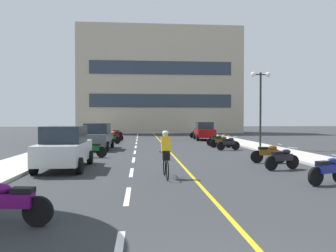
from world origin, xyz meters
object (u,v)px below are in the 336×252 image
Objects in this scene: street_lamp_mid at (261,92)px; motorcycle_0 at (10,202)px; motorcycle_4 at (92,149)px; parked_car_near at (65,147)px; motorcycle_12 at (197,134)px; motorcycle_10 at (114,136)px; motorcycle_7 at (217,140)px; parked_car_far at (204,131)px; parked_car_mid at (98,136)px; motorcycle_5 at (228,143)px; motorcycle_8 at (111,138)px; cyclist_rider at (166,153)px; motorcycle_6 at (221,141)px; motorcycle_1 at (328,170)px; motorcycle_9 at (108,137)px; motorcycle_11 at (115,135)px; motorcycle_13 at (115,133)px; motorcycle_2 at (282,158)px; motorcycle_3 at (269,153)px.

street_lamp_mid is 3.17× the size of motorcycle_0.
motorcycle_4 is at bearing -157.19° from street_lamp_mid.
motorcycle_12 is at bearing 66.99° from parked_car_near.
motorcycle_7 is at bearing -37.01° from motorcycle_10.
parked_car_far is at bearing 6.70° from motorcycle_10.
parked_car_mid is 2.52× the size of motorcycle_5.
cyclist_rider reaches higher than motorcycle_8.
motorcycle_8 is (-8.51, 4.46, 0.00)m from motorcycle_6.
motorcycle_1 is 0.96× the size of motorcycle_7.
motorcycle_8 is 2.04m from motorcycle_9.
motorcycle_7 is at bearing -91.49° from motorcycle_12.
motorcycle_4 is (0.52, 4.12, -0.44)m from parked_car_near.
motorcycle_0 and motorcycle_11 have the same top height.
motorcycle_6 and motorcycle_7 have the same top height.
motorcycle_10 is (0.71, 17.60, -0.44)m from parked_car_near.
motorcycle_13 is at bearing 122.66° from motorcycle_7.
parked_car_near is 9.17m from motorcycle_2.
motorcycle_11 is at bearing -167.19° from motorcycle_12.
motorcycle_9 is at bearing -107.02° from motorcycle_10.
parked_car_near and parked_car_far have the same top height.
motorcycle_6 is 13.77m from motorcycle_11.
motorcycle_1 is 30.71m from motorcycle_13.
parked_car_mid is 4.93m from motorcycle_4.
street_lamp_mid is 12.80m from motorcycle_4.
motorcycle_6 and motorcycle_11 have the same top height.
motorcycle_7 is 10.67m from motorcycle_10.
motorcycle_3 is 1.02× the size of motorcycle_12.
cyclist_rider reaches higher than motorcycle_9.
parked_car_mid is (-11.63, 0.13, -3.12)m from street_lamp_mid.
motorcycle_0 is at bearing -90.08° from motorcycle_8.
motorcycle_4 and motorcycle_7 have the same top height.
motorcycle_4 is (-8.59, 5.13, 0.00)m from motorcycle_2.
motorcycle_2 is at bearing -65.72° from motorcycle_10.
motorcycle_10 is (0.45, 1.47, 0.00)m from motorcycle_9.
motorcycle_1 is at bearing -87.20° from motorcycle_2.
motorcycle_3 is 9.34m from motorcycle_4.
motorcycle_0 is 10.72m from motorcycle_2.
motorcycle_2 is 0.99× the size of motorcycle_9.
cyclist_rider is (3.59, -6.55, 0.41)m from motorcycle_4.
parked_car_mid is 0.99× the size of parked_car_far.
motorcycle_12 is (8.99, 2.04, 0.00)m from motorcycle_11.
motorcycle_9 is at bearing 151.11° from motorcycle_7.
motorcycle_7 is at bearing -57.34° from motorcycle_13.
motorcycle_8 is 12.15m from motorcycle_12.
parked_car_far is 2.53× the size of motorcycle_4.
street_lamp_mid is at bearing -31.99° from motorcycle_9.
parked_car_near is 2.48× the size of motorcycle_3.
motorcycle_12 is 9.71m from motorcycle_13.
motorcycle_2 and motorcycle_11 have the same top height.
street_lamp_mid is 3.28× the size of motorcycle_11.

